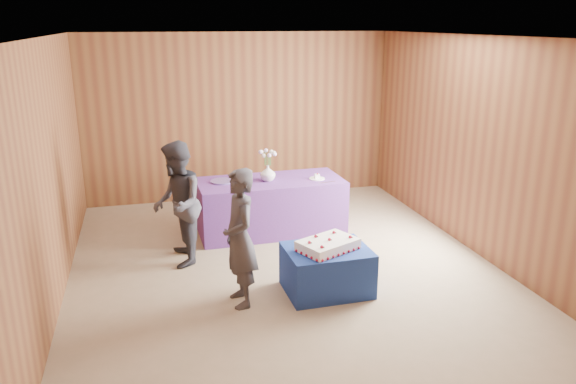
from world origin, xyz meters
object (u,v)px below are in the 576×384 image
object	(u,v)px
cake_table	(327,270)
vase	(268,173)
guest_right	(177,204)
serving_table	(270,206)
sheet_cake	(328,245)
guest_left	(240,238)

from	to	relation	value
cake_table	vase	world-z (taller)	vase
cake_table	vase	size ratio (longest dim) A/B	4.08
cake_table	guest_right	distance (m)	1.97
vase	cake_table	bearing A→B (deg)	-83.43
serving_table	sheet_cake	size ratio (longest dim) A/B	2.65
guest_left	guest_right	xyz separation A→B (m)	(-0.54, 1.21, 0.03)
cake_table	serving_table	bearing A→B (deg)	94.11
guest_left	guest_right	distance (m)	1.32
serving_table	guest_left	bearing A→B (deg)	-112.63
vase	guest_left	distance (m)	2.11
sheet_cake	vase	world-z (taller)	vase
cake_table	serving_table	world-z (taller)	serving_table
sheet_cake	guest_right	distance (m)	1.93
serving_table	guest_left	xyz separation A→B (m)	(-0.78, -1.99, 0.36)
serving_table	guest_right	bearing A→B (deg)	-150.60
guest_right	serving_table	bearing A→B (deg)	123.16
serving_table	vase	world-z (taller)	vase
vase	sheet_cake	bearing A→B (deg)	-83.57
cake_table	sheet_cake	bearing A→B (deg)	-97.41
guest_left	vase	bearing A→B (deg)	153.34
sheet_cake	guest_right	bearing A→B (deg)	116.81
sheet_cake	vase	xyz separation A→B (m)	(-0.22, 1.96, 0.30)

